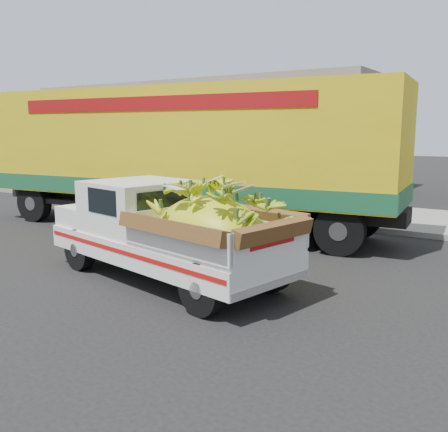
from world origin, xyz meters
The scene contains 6 objects.
ground centered at (0.00, 0.00, 0.00)m, with size 100.00×100.00×0.00m, color black.
curb centered at (0.00, 6.06, 0.07)m, with size 60.00×0.25×0.15m, color gray.
sidewalk centered at (0.00, 8.16, 0.07)m, with size 60.00×4.00×0.14m, color gray.
building_left centered at (-8.00, 14.06, 2.50)m, with size 18.00×6.00×5.00m, color gray.
pickup_truck centered at (1.65, -0.41, 0.94)m, with size 5.28×2.81×1.76m.
semi_trailer centered at (-1.46, 3.62, 2.12)m, with size 12.04×3.76×3.80m.
Camera 1 is at (6.96, -7.16, 2.69)m, focal length 40.00 mm.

